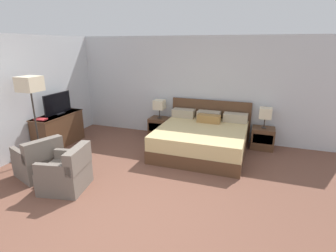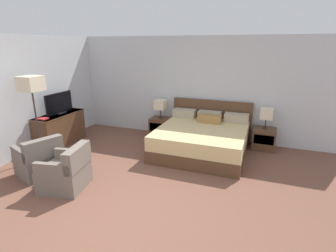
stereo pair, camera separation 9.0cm
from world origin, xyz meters
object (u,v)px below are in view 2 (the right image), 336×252
table_lamp_right (267,114)px  dresser (60,129)px  armchair_by_window (40,160)px  armchair_companion (66,172)px  tv (59,104)px  nightstand_left (161,127)px  floor_lamp (31,88)px  nightstand_right (264,139)px  book_red_cover (42,119)px  table_lamp_left (160,105)px  bed (202,139)px

table_lamp_right → dresser: (-4.63, -1.42, -0.46)m
dresser → armchair_by_window: size_ratio=1.47×
armchair_companion → table_lamp_right: bearing=44.5°
armchair_by_window → tv: bearing=117.8°
nightstand_left → armchair_companion: size_ratio=0.63×
armchair_companion → floor_lamp: floor_lamp is taller
nightstand_right → book_red_cover: size_ratio=2.01×
dresser → floor_lamp: bearing=-73.5°
table_lamp_left → floor_lamp: size_ratio=0.27×
table_lamp_left → tv: bearing=-146.5°
bed → book_red_cover: 3.59m
bed → table_lamp_left: (-1.29, 0.69, 0.53)m
bed → table_lamp_left: 1.56m
table_lamp_left → dresser: (-2.04, -1.42, -0.46)m
bed → floor_lamp: size_ratio=1.12×
bed → table_lamp_left: bed is taller
nightstand_left → bed: bearing=-27.9°
armchair_companion → armchair_by_window: bearing=165.3°
dresser → armchair_companion: bearing=-45.6°
tv → armchair_companion: tv is taller
nightstand_right → armchair_companion: size_ratio=0.63×
floor_lamp → book_red_cover: bearing=124.4°
dresser → book_red_cover: bearing=-90.5°
nightstand_right → table_lamp_right: (0.00, 0.00, 0.60)m
bed → tv: 3.47m
armchair_companion → table_lamp_left: bearing=80.9°
table_lamp_left → bed: bearing=-27.9°
tv → floor_lamp: size_ratio=0.47×
nightstand_right → armchair_by_window: (-3.86, -2.81, 0.04)m
bed → tv: tv is taller
table_lamp_left → armchair_by_window: 3.13m
nightstand_left → armchair_by_window: 3.08m
nightstand_left → nightstand_right: size_ratio=1.00×
nightstand_left → dresser: 2.49m
tv → bed: bearing=11.3°
nightstand_right → floor_lamp: 5.09m
bed → table_lamp_right: (1.29, 0.69, 0.53)m
nightstand_left → dresser: dresser is taller
table_lamp_right → armchair_by_window: size_ratio=0.54×
bed → nightstand_left: 1.47m
bed → tv: bearing=-168.7°
nightstand_right → dresser: bearing=-163.0°
nightstand_right → table_lamp_left: bearing=180.0°
armchair_companion → floor_lamp: size_ratio=0.46×
table_lamp_right → armchair_companion: size_ratio=0.59×
book_red_cover → armchair_by_window: bearing=-49.4°
armchair_by_window → armchair_companion: bearing=-14.7°
nightstand_left → armchair_by_window: bearing=-114.4°
table_lamp_left → dresser: size_ratio=0.37×
bed → book_red_cover: (-3.34, -1.22, 0.46)m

